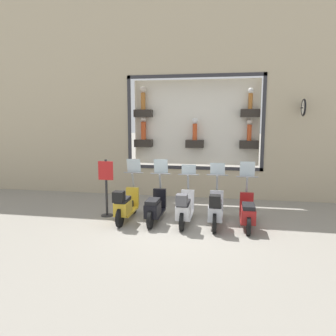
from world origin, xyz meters
The scene contains 8 objects.
ground_plane centered at (0.00, 0.00, 0.00)m, with size 120.00×120.00×0.00m, color gray.
building_facade centered at (3.60, 0.00, 4.76)m, with size 1.20×36.00×9.36m.
scooter_red_0 centered at (0.20, -1.78, 0.42)m, with size 1.79×0.61×1.67m.
scooter_silver_1 centered at (0.14, -0.94, 0.48)m, with size 1.80×0.60×1.61m.
scooter_white_2 centered at (0.14, -0.11, 0.47)m, with size 1.80×0.61×1.55m.
scooter_black_3 centered at (0.20, 0.72, 0.43)m, with size 1.80×0.60×1.68m.
scooter_yellow_4 centered at (0.14, 1.56, 0.48)m, with size 1.80×0.60×1.67m.
shop_sign_post centered at (0.56, 2.27, 0.91)m, with size 0.36×0.45×1.69m.
Camera 1 is at (-8.39, -1.24, 2.84)m, focal length 35.00 mm.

